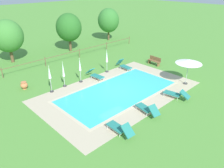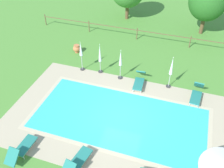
# 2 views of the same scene
# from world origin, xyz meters

# --- Properties ---
(ground_plane) EXTENTS (160.00, 160.00, 0.00)m
(ground_plane) POSITION_xyz_m (0.00, 0.00, 0.00)
(ground_plane) COLOR #518E38
(pool_deck_paving) EXTENTS (13.02, 7.86, 0.01)m
(pool_deck_paving) POSITION_xyz_m (0.00, 0.00, 0.00)
(pool_deck_paving) COLOR #BCAD8E
(pool_deck_paving) RESTS_ON ground
(swimming_pool_water) EXTENTS (9.81, 4.65, 0.01)m
(swimming_pool_water) POSITION_xyz_m (0.00, 0.00, 0.01)
(swimming_pool_water) COLOR #38C6D1
(swimming_pool_water) RESTS_ON ground
(pool_coping_rim) EXTENTS (10.29, 5.13, 0.01)m
(pool_coping_rim) POSITION_xyz_m (0.00, 0.00, 0.01)
(pool_coping_rim) COLOR beige
(pool_coping_rim) RESTS_ON ground
(sun_lounger_north_near_steps) EXTENTS (0.91, 2.09, 0.80)m
(sun_lounger_north_near_steps) POSITION_xyz_m (2.39, -3.89, 0.37)
(sun_lounger_north_near_steps) COLOR #237A70
(sun_lounger_north_near_steps) RESTS_ON ground
(sun_lounger_north_mid) EXTENTS (0.94, 2.04, 0.88)m
(sun_lounger_north_mid) POSITION_xyz_m (-0.96, -3.67, 0.38)
(sun_lounger_north_mid) COLOR #237A70
(sun_lounger_north_mid) RESTS_ON ground
(sun_lounger_north_far) EXTENTS (0.74, 1.90, 0.99)m
(sun_lounger_north_far) POSITION_xyz_m (4.04, 3.16, 0.39)
(sun_lounger_north_far) COLOR #237A70
(sun_lounger_north_far) RESTS_ON ground
(sun_lounger_north_end) EXTENTS (0.69, 1.97, 0.90)m
(sun_lounger_north_end) POSITION_xyz_m (-3.88, -3.88, 0.38)
(sun_lounger_north_end) COLOR #237A70
(sun_lounger_north_end) RESTS_ON ground
(sun_lounger_south_near_corner) EXTENTS (0.75, 2.00, 0.88)m
(sun_lounger_south_near_corner) POSITION_xyz_m (0.32, 3.37, 0.38)
(sun_lounger_south_near_corner) COLOR #237A70
(sun_lounger_south_near_corner) RESTS_ON ground
(patio_umbrella_open_foreground) EXTENTS (2.23, 2.23, 2.29)m
(patio_umbrella_open_foreground) POSITION_xyz_m (5.34, -3.12, 2.08)
(patio_umbrella_open_foreground) COLOR #383838
(patio_umbrella_open_foreground) RESTS_ON ground
(patio_umbrella_closed_row_west) EXTENTS (0.32, 0.32, 2.26)m
(patio_umbrella_closed_row_west) POSITION_xyz_m (-2.66, 3.94, 1.35)
(patio_umbrella_closed_row_west) COLOR #383838
(patio_umbrella_closed_row_west) RESTS_ON ground
(patio_umbrella_closed_row_mid_west) EXTENTS (0.32, 0.32, 2.34)m
(patio_umbrella_closed_row_mid_west) POSITION_xyz_m (2.23, 3.80, 1.45)
(patio_umbrella_closed_row_mid_west) COLOR #383838
(patio_umbrella_closed_row_mid_west) RESTS_ON ground
(patio_umbrella_closed_row_centre) EXTENTS (0.32, 0.32, 2.30)m
(patio_umbrella_closed_row_centre) POSITION_xyz_m (-4.01, 3.80, 1.49)
(patio_umbrella_closed_row_centre) COLOR #383838
(patio_umbrella_closed_row_centre) RESTS_ON ground
(patio_umbrella_closed_row_mid_east) EXTENTS (0.32, 0.32, 2.27)m
(patio_umbrella_closed_row_mid_east) POSITION_xyz_m (-1.11, 3.69, 1.39)
(patio_umbrella_closed_row_mid_east) COLOR #383838
(patio_umbrella_closed_row_mid_east) RESTS_ON ground
(wooden_bench_lawn_side) EXTENTS (0.55, 1.53, 0.87)m
(wooden_bench_lawn_side) POSITION_xyz_m (7.39, 1.76, 0.47)
(wooden_bench_lawn_side) COLOR brown
(wooden_bench_lawn_side) RESTS_ON ground
(terracotta_urn_near_fence) EXTENTS (0.60, 0.60, 0.65)m
(terracotta_urn_near_fence) POSITION_xyz_m (-5.40, 5.88, 0.35)
(terracotta_urn_near_fence) COLOR #C67547
(terracotta_urn_near_fence) RESTS_ON ground
(perimeter_fence) EXTENTS (22.36, 0.08, 1.05)m
(perimeter_fence) POSITION_xyz_m (0.83, 9.53, 0.71)
(perimeter_fence) COLOR brown
(perimeter_fence) RESTS_ON ground
(tree_far_west) EXTENTS (3.29, 3.29, 4.71)m
(tree_far_west) POSITION_xyz_m (-3.40, 13.38, 2.95)
(tree_far_west) COLOR brown
(tree_far_west) RESTS_ON ground
(tree_west_mid) EXTENTS (3.20, 3.20, 4.77)m
(tree_west_mid) POSITION_xyz_m (3.80, 12.48, 3.01)
(tree_west_mid) COLOR brown
(tree_west_mid) RESTS_ON ground
(tree_centre) EXTENTS (3.17, 3.17, 4.73)m
(tree_centre) POSITION_xyz_m (11.28, 13.16, 2.95)
(tree_centre) COLOR brown
(tree_centre) RESTS_ON ground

